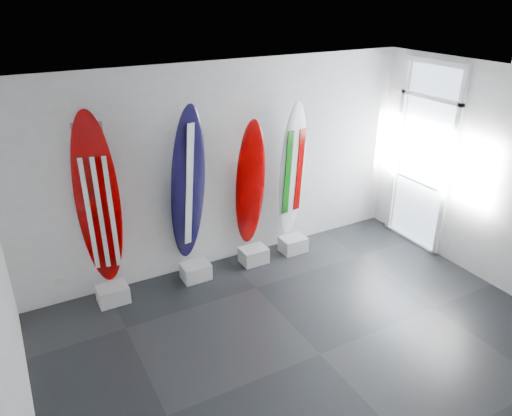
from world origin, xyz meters
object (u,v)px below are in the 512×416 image
surfboard_usa (98,202)px  surfboard_italy (292,171)px  surfboard_swiss (250,185)px  surfboard_navy (188,187)px

surfboard_usa → surfboard_italy: size_ratio=1.10×
surfboard_usa → surfboard_swiss: bearing=14.9°
surfboard_usa → surfboard_swiss: (2.15, 0.00, -0.19)m
surfboard_usa → surfboard_navy: (1.19, 0.00, -0.03)m
surfboard_usa → surfboard_swiss: size_ratio=1.18×
surfboard_usa → surfboard_italy: surfboard_usa is taller
surfboard_usa → surfboard_navy: bearing=14.9°
surfboard_navy → surfboard_swiss: (0.96, 0.00, -0.16)m
surfboard_navy → surfboard_swiss: size_ratio=1.16×
surfboard_navy → surfboard_swiss: bearing=-9.6°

